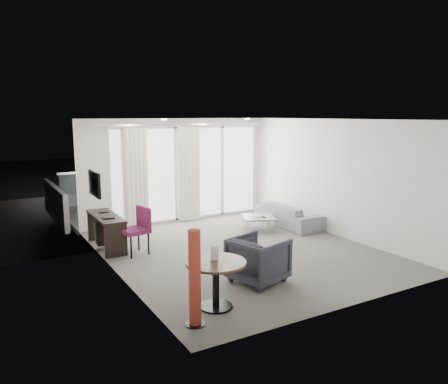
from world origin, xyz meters
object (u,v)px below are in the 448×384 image
desk_chair (135,231)px  rattan_chair_b (204,189)px  sofa (288,214)px  coffee_table (258,223)px  round_table (216,285)px  desk (106,232)px  rattan_chair_a (199,193)px  tub_armchair (258,260)px  red_lamp (195,278)px

desk_chair → rattan_chair_b: size_ratio=1.02×
desk_chair → sofa: 4.02m
coffee_table → round_table: bearing=-132.3°
desk_chair → round_table: 2.89m
rattan_chair_b → desk_chair: bearing=-153.4°
desk → rattan_chair_a: (3.37, 2.51, 0.12)m
desk → tub_armchair: bearing=-61.7°
round_table → rattan_chair_a: size_ratio=0.93×
desk → round_table: bearing=-80.8°
desk_chair → sofa: (4.00, 0.31, -0.19)m
desk → sofa: size_ratio=0.77×
round_table → rattan_chair_a: 6.69m
tub_armchair → desk: bearing=13.0°
desk → coffee_table: bearing=-6.3°
red_lamp → desk: bearing=91.4°
rattan_chair_a → rattan_chair_b: (0.41, 0.48, -0.00)m
desk → rattan_chair_a: 4.20m
coffee_table → rattan_chair_b: size_ratio=0.80×
round_table → desk: bearing=99.2°
sofa → rattan_chair_b: bearing=9.8°
round_table → sofa: (3.78, 3.19, -0.07)m
sofa → rattan_chair_b: 3.43m
desk → sofa: 4.38m
rattan_chair_a → rattan_chair_b: 0.63m
rattan_chair_a → desk_chair: bearing=-134.6°
desk → desk_chair: 0.80m
desk_chair → round_table: (0.21, -2.88, -0.12)m
coffee_table → rattan_chair_a: (-0.11, 2.89, 0.29)m
desk_chair → coffee_table: size_ratio=1.27×
desk_chair → rattan_chair_b: 5.02m
red_lamp → rattan_chair_b: 7.82m
tub_armchair → sofa: tub_armchair is taller
desk_chair → tub_armchair: 2.70m
desk_chair → coffee_table: bearing=-5.6°
red_lamp → sofa: size_ratio=0.68×
sofa → round_table: bearing=130.1°
desk → desk_chair: (0.37, -0.70, 0.12)m
desk → rattan_chair_a: size_ratio=1.58×
round_table → coffee_table: bearing=47.7°
rattan_chair_a → tub_armchair: bearing=-108.6°
round_table → tub_armchair: 1.19m
round_table → rattan_chair_a: rattan_chair_a is taller
red_lamp → round_table: bearing=34.1°
sofa → desk_chair: bearing=94.4°
red_lamp → rattan_chair_a: bearing=62.9°
desk_chair → round_table: desk_chair is taller
round_table → rattan_chair_a: (2.79, 6.08, 0.12)m
desk_chair → sofa: bearing=-6.9°
round_table → tub_armchair: size_ratio=1.04×
desk → rattan_chair_b: rattan_chair_b is taller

